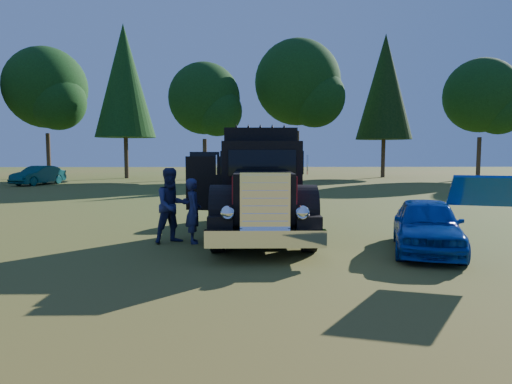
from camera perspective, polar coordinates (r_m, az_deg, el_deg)
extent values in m
plane|color=#34601C|center=(10.11, 0.42, -8.25)|extent=(120.00, 120.00, 0.00)
cylinder|color=#2D2116|center=(41.75, -15.93, 4.88)|extent=(0.36, 0.36, 4.68)
cone|color=black|center=(42.20, -16.13, 13.21)|extent=(5.20, 5.20, 9.75)
cylinder|color=#2D2116|center=(43.11, 15.62, 4.77)|extent=(0.36, 0.36, 4.50)
cone|color=black|center=(43.50, 15.81, 12.53)|extent=(5.00, 5.00, 9.38)
cylinder|color=#2D2116|center=(40.06, 5.16, 4.67)|extent=(0.36, 0.36, 4.14)
sphere|color=black|center=(40.50, 5.23, 13.49)|extent=(7.36, 7.36, 7.36)
sphere|color=black|center=(39.59, 7.39, 11.65)|extent=(5.06, 5.06, 5.06)
cylinder|color=#2D2116|center=(39.52, -6.41, 4.13)|extent=(0.36, 0.36, 3.42)
sphere|color=black|center=(39.77, -6.48, 11.54)|extent=(6.08, 6.08, 6.08)
sphere|color=black|center=(38.81, -4.87, 10.03)|extent=(4.18, 4.18, 4.18)
cylinder|color=#2D2116|center=(44.54, -24.50, 4.16)|extent=(0.36, 0.36, 3.96)
sphere|color=black|center=(44.89, -24.79, 11.76)|extent=(7.04, 7.04, 7.04)
sphere|color=black|center=(43.42, -23.58, 10.29)|extent=(4.84, 4.84, 4.84)
cylinder|color=#2D2116|center=(44.68, 26.06, 3.87)|extent=(0.36, 0.36, 3.60)
sphere|color=black|center=(44.95, 26.34, 10.77)|extent=(6.40, 6.40, 6.40)
sphere|color=black|center=(44.69, 28.13, 9.18)|extent=(4.40, 4.40, 4.40)
cylinder|color=black|center=(10.65, -4.74, -4.57)|extent=(0.32, 1.10, 1.10)
cylinder|color=black|center=(10.72, 6.57, -4.53)|extent=(0.32, 1.10, 1.10)
cylinder|color=black|center=(15.39, -3.55, -1.58)|extent=(0.32, 1.10, 1.10)
cylinder|color=black|center=(15.44, 4.26, -1.57)|extent=(0.32, 1.10, 1.10)
cylinder|color=black|center=(15.38, -2.33, -1.58)|extent=(0.32, 1.10, 1.10)
cylinder|color=black|center=(15.41, 3.03, -1.57)|extent=(0.32, 1.10, 1.10)
cube|color=black|center=(13.19, 0.57, -2.38)|extent=(1.60, 6.40, 0.28)
cube|color=white|center=(9.40, 1.18, -5.85)|extent=(2.50, 0.22, 0.36)
cube|color=white|center=(9.59, 1.13, -1.40)|extent=(1.05, 0.30, 1.30)
cube|color=black|center=(10.63, 0.92, -0.49)|extent=(1.35, 1.80, 1.10)
cube|color=maroon|center=(10.61, -2.80, 0.58)|extent=(0.02, 1.80, 0.60)
cube|color=maroon|center=(10.66, 4.64, 0.58)|extent=(0.02, 1.80, 0.60)
cylinder|color=black|center=(10.58, -4.21, -2.44)|extent=(0.55, 1.24, 1.24)
cylinder|color=black|center=(10.64, 6.06, -2.41)|extent=(0.55, 1.24, 1.24)
sphere|color=white|center=(9.55, -3.55, -2.64)|extent=(0.32, 0.32, 0.32)
sphere|color=white|center=(9.61, 5.80, -2.61)|extent=(0.32, 0.32, 0.32)
cube|color=black|center=(12.15, 0.69, 1.39)|extent=(2.05, 1.30, 2.10)
cube|color=black|center=(11.46, 0.79, 3.67)|extent=(1.70, 0.05, 0.65)
cube|color=black|center=(13.44, 0.54, 2.59)|extent=(2.05, 1.30, 2.50)
cube|color=black|center=(15.14, 0.38, -0.16)|extent=(2.00, 2.00, 0.35)
cube|color=black|center=(12.73, -6.43, 1.07)|extent=(1.08, 0.32, 1.50)
cube|color=maroon|center=(12.79, -6.46, 0.42)|extent=(0.83, 0.23, 0.75)
imported|color=#071CA3|center=(11.40, 20.57, -3.86)|extent=(2.46, 3.93, 1.25)
cube|color=#071CA3|center=(10.03, 26.73, 0.06)|extent=(1.51, 1.26, 0.67)
imported|color=#1D1F44|center=(11.72, -7.83, -2.34)|extent=(0.52, 0.68, 1.66)
imported|color=#1B1E3F|center=(11.82, -10.44, -1.67)|extent=(1.18, 1.11, 1.92)
imported|color=#0A3E40|center=(35.64, -25.57, 1.89)|extent=(2.61, 4.28, 1.33)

